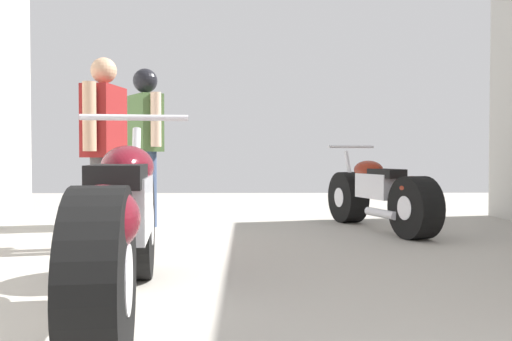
# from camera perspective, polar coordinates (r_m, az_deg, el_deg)

# --- Properties ---
(ground_plane) EXTENTS (16.14, 16.14, 0.00)m
(ground_plane) POSITION_cam_1_polar(r_m,az_deg,el_deg) (3.52, 2.27, -11.51)
(ground_plane) COLOR #A8A399
(motorcycle_maroon_cruiser) EXTENTS (0.67, 2.26, 1.05)m
(motorcycle_maroon_cruiser) POSITION_cam_1_polar(r_m,az_deg,el_deg) (2.76, -13.96, -5.71)
(motorcycle_maroon_cruiser) COLOR black
(motorcycle_maroon_cruiser) RESTS_ON ground_plane
(motorcycle_black_naked) EXTENTS (0.86, 1.95, 0.92)m
(motorcycle_black_naked) POSITION_cam_1_polar(r_m,az_deg,el_deg) (5.92, 12.88, -2.56)
(motorcycle_black_naked) COLOR black
(motorcycle_black_naked) RESTS_ON ground_plane
(mechanic_in_blue) EXTENTS (0.30, 0.65, 1.62)m
(mechanic_in_blue) POSITION_cam_1_polar(r_m,az_deg,el_deg) (4.73, -15.70, 2.96)
(mechanic_in_blue) COLOR #4C4C4C
(mechanic_in_blue) RESTS_ON ground_plane
(mechanic_with_helmet) EXTENTS (0.48, 0.64, 1.78)m
(mechanic_with_helmet) POSITION_cam_1_polar(r_m,az_deg,el_deg) (6.25, -11.56, 4.01)
(mechanic_with_helmet) COLOR #384766
(mechanic_with_helmet) RESTS_ON ground_plane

